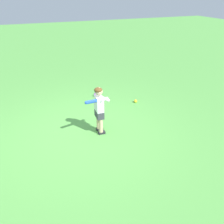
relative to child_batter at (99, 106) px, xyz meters
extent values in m
plane|color=#519942|center=(-0.12, -0.39, -0.65)|extent=(40.00, 40.00, 0.00)
cube|color=#232328|center=(-0.09, 0.03, -0.63)|extent=(0.09, 0.15, 0.05)
cylinder|color=#DBB28E|center=(-0.09, 0.01, -0.44)|extent=(0.09, 0.09, 0.34)
cube|color=#232328|center=(0.08, 0.02, -0.63)|extent=(0.09, 0.15, 0.05)
cylinder|color=#DBB28E|center=(0.08, 0.00, -0.44)|extent=(0.09, 0.09, 0.34)
cube|color=#383842|center=(-0.01, 0.00, -0.19)|extent=(0.27, 0.16, 0.16)
cube|color=white|center=(-0.01, 0.00, 0.06)|extent=(0.25, 0.16, 0.34)
sphere|color=#DBB28E|center=(-0.01, 0.00, 0.34)|extent=(0.17, 0.17, 0.17)
ellipsoid|color=#563819|center=(-0.01, -0.01, 0.37)|extent=(0.18, 0.18, 0.11)
sphere|color=blue|center=(0.00, 0.14, 0.15)|extent=(0.04, 0.04, 0.04)
cylinder|color=black|center=(0.03, 0.06, 0.16)|extent=(0.07, 0.14, 0.05)
cylinder|color=blue|center=(0.11, -0.17, 0.20)|extent=(0.18, 0.35, 0.11)
sphere|color=blue|center=(0.17, -0.32, 0.22)|extent=(0.07, 0.07, 0.07)
cylinder|color=white|center=(-0.04, 0.11, 0.16)|extent=(0.26, 0.26, 0.14)
cylinder|color=white|center=(0.03, 0.11, 0.16)|extent=(0.25, 0.27, 0.14)
sphere|color=yellow|center=(-1.09, 1.46, -0.60)|extent=(0.09, 0.09, 0.09)
sphere|color=purple|center=(-1.94, 0.54, -0.60)|extent=(0.10, 0.10, 0.10)
camera|label=1|loc=(4.29, -1.43, 2.24)|focal=37.63mm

